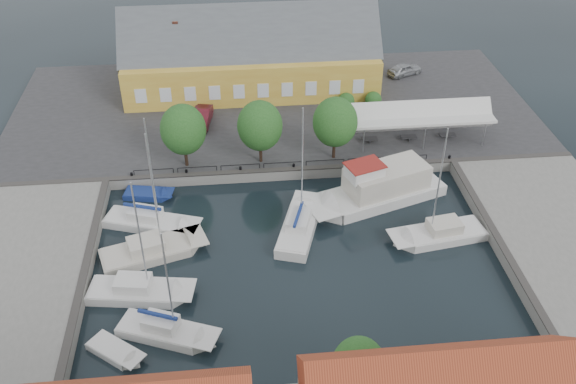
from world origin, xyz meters
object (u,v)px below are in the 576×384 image
(car_red, at_px, (202,117))
(west_boat_c, at_px, (139,293))
(car_silver, at_px, (405,69))
(east_boat_b, at_px, (439,235))
(west_boat_a, at_px, (150,223))
(launch_sw, at_px, (116,353))
(warehouse, at_px, (246,59))
(trawler, at_px, (379,190))
(center_sailboat, at_px, (299,228))
(west_boat_d, at_px, (166,333))
(west_boat_b, at_px, (152,252))
(tent_canopy, at_px, (421,116))
(launch_nw, at_px, (148,195))

(car_red, xyz_separation_m, west_boat_c, (-4.54, -23.93, -1.53))
(car_silver, bearing_deg, east_boat_b, 147.06)
(east_boat_b, xyz_separation_m, west_boat_c, (-24.21, -4.37, 0.00))
(west_boat_a, bearing_deg, launch_sw, -95.31)
(car_silver, relative_size, west_boat_a, 0.39)
(west_boat_c, relative_size, launch_sw, 2.51)
(warehouse, height_order, trawler, warehouse)
(east_boat_b, bearing_deg, center_sailboat, 169.74)
(trawler, height_order, west_boat_a, west_boat_a)
(warehouse, bearing_deg, west_boat_d, -101.32)
(west_boat_b, bearing_deg, west_boat_d, -79.47)
(tent_canopy, relative_size, west_boat_a, 1.26)
(west_boat_d, bearing_deg, west_boat_a, 99.13)
(car_red, distance_m, launch_sw, 30.00)
(center_sailboat, distance_m, west_boat_d, 14.96)
(launch_sw, bearing_deg, west_boat_c, 78.72)
(west_boat_d, bearing_deg, center_sailboat, 45.28)
(east_boat_b, distance_m, launch_nw, 25.97)
(car_silver, xyz_separation_m, center_sailboat, (-15.76, -27.17, -1.37))
(launch_sw, height_order, launch_nw, launch_sw)
(car_silver, bearing_deg, center_sailboat, 125.30)
(car_silver, relative_size, launch_sw, 1.01)
(car_red, xyz_separation_m, west_boat_d, (-2.32, -28.13, -1.52))
(car_red, height_order, center_sailboat, center_sailboat)
(warehouse, xyz_separation_m, tent_canopy, (16.60, -13.86, -0.74))
(west_boat_c, xyz_separation_m, launch_nw, (-0.34, 12.83, -0.17))
(center_sailboat, bearing_deg, car_silver, 59.89)
(warehouse, distance_m, west_boat_d, 37.60)
(east_boat_b, bearing_deg, west_boat_c, -169.78)
(car_silver, bearing_deg, west_boat_d, 120.60)
(tent_canopy, bearing_deg, car_silver, 81.09)
(center_sailboat, height_order, west_boat_b, center_sailboat)
(west_boat_c, distance_m, west_boat_d, 4.74)
(launch_sw, bearing_deg, west_boat_a, 84.69)
(launch_sw, xyz_separation_m, launch_nw, (0.75, 18.31, -0.00))
(car_silver, xyz_separation_m, west_boat_a, (-28.31, -25.22, -1.47))
(car_silver, distance_m, center_sailboat, 31.44)
(east_boat_b, xyz_separation_m, west_boat_b, (-23.63, 0.23, -0.00))
(trawler, height_order, west_boat_d, west_boat_d)
(west_boat_a, height_order, west_boat_b, west_boat_b)
(west_boat_a, bearing_deg, trawler, 5.29)
(tent_canopy, distance_m, west_boat_c, 32.27)
(east_boat_b, bearing_deg, west_boat_b, 179.43)
(car_silver, xyz_separation_m, east_boat_b, (-4.30, -29.25, -1.48))
(west_boat_b, height_order, west_boat_d, west_boat_b)
(center_sailboat, height_order, west_boat_d, center_sailboat)
(car_silver, bearing_deg, launch_sw, 118.28)
(car_red, distance_m, west_boat_a, 16.20)
(car_red, height_order, trawler, trawler)
(warehouse, bearing_deg, west_boat_a, -111.26)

